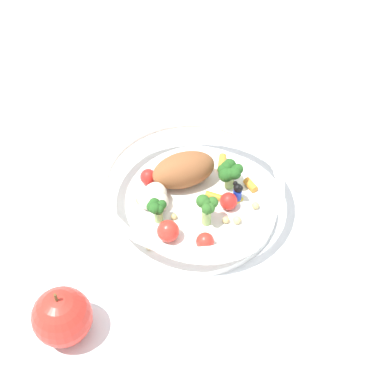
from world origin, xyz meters
name	(u,v)px	position (x,y,z in m)	size (l,w,h in m)	color
ground_plane	(182,209)	(0.00, 0.00, 0.00)	(2.40, 2.40, 0.00)	white
food_container	(190,190)	(0.01, 0.00, 0.03)	(0.26, 0.26, 0.06)	white
loose_apple	(62,317)	(-0.24, -0.04, 0.04)	(0.07, 0.07, 0.08)	red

